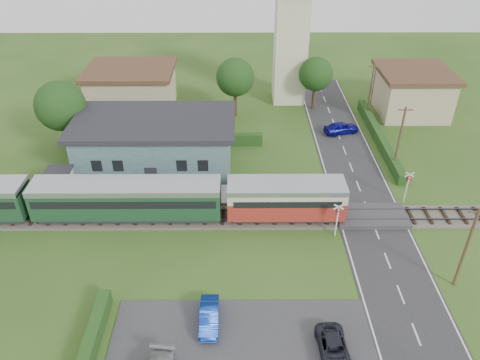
{
  "coord_description": "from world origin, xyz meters",
  "views": [
    {
      "loc": [
        -1.7,
        -30.58,
        25.35
      ],
      "look_at": [
        -1.52,
        4.0,
        2.74
      ],
      "focal_mm": 35.0,
      "sensor_mm": 36.0,
      "label": 1
    }
  ],
  "objects_px": {
    "car_on_road": "(341,128)",
    "pedestrian_far": "(78,189)",
    "equipment_hut": "(60,182)",
    "house_west": "(132,89)",
    "pedestrian_near": "(204,188)",
    "crossing_signal_far": "(408,183)",
    "house_east": "(412,91)",
    "car_park_blue": "(209,317)",
    "train": "(90,199)",
    "car_park_dark": "(334,349)",
    "crossing_signal_near": "(338,215)",
    "church_tower": "(292,22)",
    "station_building": "(156,143)"
  },
  "relations": [
    {
      "from": "car_on_road",
      "to": "pedestrian_far",
      "type": "xyz_separation_m",
      "value": [
        -26.57,
        -13.52,
        0.69
      ]
    },
    {
      "from": "equipment_hut",
      "to": "car_on_road",
      "type": "distance_m",
      "value": 31.15
    },
    {
      "from": "house_west",
      "to": "pedestrian_near",
      "type": "distance_m",
      "value": 22.61
    },
    {
      "from": "crossing_signal_far",
      "to": "house_west",
      "type": "bearing_deg",
      "value": 144.23
    },
    {
      "from": "house_east",
      "to": "car_on_road",
      "type": "distance_m",
      "value": 11.51
    },
    {
      "from": "car_park_blue",
      "to": "pedestrian_near",
      "type": "distance_m",
      "value": 14.43
    },
    {
      "from": "pedestrian_far",
      "to": "train",
      "type": "bearing_deg",
      "value": -121.75
    },
    {
      "from": "house_east",
      "to": "car_park_dark",
      "type": "xyz_separation_m",
      "value": [
        -15.76,
        -36.04,
        -2.18
      ]
    },
    {
      "from": "house_east",
      "to": "pedestrian_near",
      "type": "bearing_deg",
      "value": -142.39
    },
    {
      "from": "car_on_road",
      "to": "pedestrian_far",
      "type": "height_order",
      "value": "pedestrian_far"
    },
    {
      "from": "car_park_blue",
      "to": "train",
      "type": "bearing_deg",
      "value": 132.08
    },
    {
      "from": "car_park_blue",
      "to": "car_park_dark",
      "type": "distance_m",
      "value": 8.28
    },
    {
      "from": "car_on_road",
      "to": "house_west",
      "type": "bearing_deg",
      "value": 57.76
    },
    {
      "from": "train",
      "to": "car_on_road",
      "type": "relative_size",
      "value": 10.72
    },
    {
      "from": "train",
      "to": "car_park_dark",
      "type": "relative_size",
      "value": 11.1
    },
    {
      "from": "house_east",
      "to": "car_park_blue",
      "type": "distance_m",
      "value": 41.06
    },
    {
      "from": "crossing_signal_far",
      "to": "car_park_dark",
      "type": "bearing_deg",
      "value": -119.68
    },
    {
      "from": "equipment_hut",
      "to": "house_west",
      "type": "relative_size",
      "value": 0.24
    },
    {
      "from": "pedestrian_near",
      "to": "pedestrian_far",
      "type": "xyz_separation_m",
      "value": [
        -11.41,
        -0.28,
        0.17
      ]
    },
    {
      "from": "train",
      "to": "car_on_road",
      "type": "distance_m",
      "value": 29.53
    },
    {
      "from": "crossing_signal_near",
      "to": "pedestrian_far",
      "type": "xyz_separation_m",
      "value": [
        -22.65,
        5.0,
        -0.72
      ]
    },
    {
      "from": "house_west",
      "to": "equipment_hut",
      "type": "bearing_deg",
      "value": -98.62
    },
    {
      "from": "train",
      "to": "car_park_blue",
      "type": "distance_m",
      "value": 15.8
    },
    {
      "from": "pedestrian_near",
      "to": "equipment_hut",
      "type": "bearing_deg",
      "value": -2.75
    },
    {
      "from": "crossing_signal_near",
      "to": "pedestrian_far",
      "type": "distance_m",
      "value": 23.2
    },
    {
      "from": "church_tower",
      "to": "equipment_hut",
      "type": "bearing_deg",
      "value": -135.25
    },
    {
      "from": "house_west",
      "to": "pedestrian_near",
      "type": "height_order",
      "value": "house_west"
    },
    {
      "from": "house_east",
      "to": "car_park_blue",
      "type": "xyz_separation_m",
      "value": [
        -23.65,
        -33.5,
        -2.12
      ]
    },
    {
      "from": "church_tower",
      "to": "crossing_signal_far",
      "type": "height_order",
      "value": "church_tower"
    },
    {
      "from": "pedestrian_far",
      "to": "crossing_signal_far",
      "type": "bearing_deg",
      "value": -67.94
    },
    {
      "from": "car_on_road",
      "to": "car_park_dark",
      "type": "xyz_separation_m",
      "value": [
        -6.09,
        -30.15,
        -0.12
      ]
    },
    {
      "from": "equipment_hut",
      "to": "house_east",
      "type": "relative_size",
      "value": 0.29
    },
    {
      "from": "house_east",
      "to": "car_park_dark",
      "type": "relative_size",
      "value": 2.26
    },
    {
      "from": "house_west",
      "to": "pedestrian_near",
      "type": "bearing_deg",
      "value": -63.21
    },
    {
      "from": "equipment_hut",
      "to": "pedestrian_far",
      "type": "relative_size",
      "value": 1.31
    },
    {
      "from": "car_park_dark",
      "to": "car_on_road",
      "type": "bearing_deg",
      "value": 75.9
    },
    {
      "from": "train",
      "to": "crossing_signal_near",
      "type": "height_order",
      "value": "train"
    },
    {
      "from": "pedestrian_near",
      "to": "house_east",
      "type": "bearing_deg",
      "value": -143.68
    },
    {
      "from": "house_east",
      "to": "pedestrian_far",
      "type": "xyz_separation_m",
      "value": [
        -36.25,
        -19.41,
        -1.37
      ]
    },
    {
      "from": "train",
      "to": "church_tower",
      "type": "distance_m",
      "value": 33.41
    },
    {
      "from": "station_building",
      "to": "house_east",
      "type": "bearing_deg",
      "value": 23.44
    },
    {
      "from": "car_park_dark",
      "to": "house_west",
      "type": "bearing_deg",
      "value": 114.78
    },
    {
      "from": "church_tower",
      "to": "house_east",
      "type": "relative_size",
      "value": 2.0
    },
    {
      "from": "house_west",
      "to": "pedestrian_near",
      "type": "xyz_separation_m",
      "value": [
        10.17,
        -20.13,
        -1.53
      ]
    },
    {
      "from": "house_west",
      "to": "pedestrian_far",
      "type": "distance_m",
      "value": 20.5
    },
    {
      "from": "equipment_hut",
      "to": "car_park_blue",
      "type": "bearing_deg",
      "value": -45.69
    },
    {
      "from": "house_west",
      "to": "house_east",
      "type": "bearing_deg",
      "value": -1.64
    },
    {
      "from": "station_building",
      "to": "church_tower",
      "type": "relative_size",
      "value": 0.91
    },
    {
      "from": "train",
      "to": "pedestrian_far",
      "type": "relative_size",
      "value": 22.16
    },
    {
      "from": "station_building",
      "to": "crossing_signal_far",
      "type": "height_order",
      "value": "station_building"
    }
  ]
}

